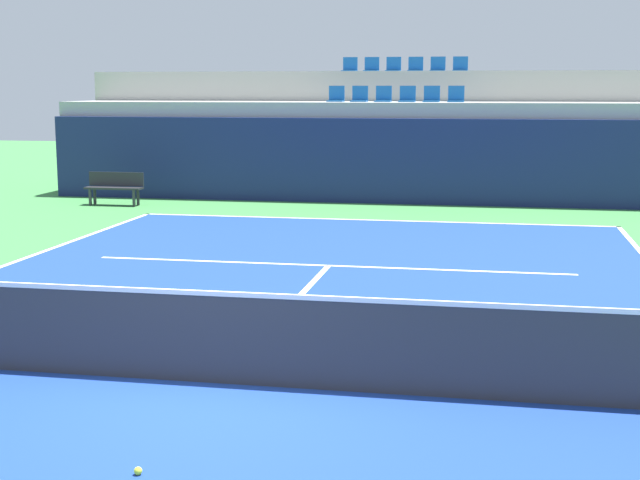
# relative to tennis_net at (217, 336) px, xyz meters

# --- Properties ---
(ground_plane) EXTENTS (80.00, 80.00, 0.00)m
(ground_plane) POSITION_rel_tennis_net_xyz_m (0.00, 0.00, -0.51)
(ground_plane) COLOR #387A3D
(court_surface) EXTENTS (11.00, 24.00, 0.01)m
(court_surface) POSITION_rel_tennis_net_xyz_m (0.00, 0.00, -0.50)
(court_surface) COLOR navy
(court_surface) RESTS_ON ground_plane
(baseline_far) EXTENTS (11.00, 0.10, 0.00)m
(baseline_far) POSITION_rel_tennis_net_xyz_m (0.00, 11.95, -0.50)
(baseline_far) COLOR white
(baseline_far) RESTS_ON court_surface
(service_line_far) EXTENTS (8.26, 0.10, 0.00)m
(service_line_far) POSITION_rel_tennis_net_xyz_m (0.00, 6.40, -0.50)
(service_line_far) COLOR white
(service_line_far) RESTS_ON court_surface
(centre_service_line) EXTENTS (0.10, 6.40, 0.00)m
(centre_service_line) POSITION_rel_tennis_net_xyz_m (0.00, 3.20, -0.50)
(centre_service_line) COLOR white
(centre_service_line) RESTS_ON court_surface
(back_wall) EXTENTS (18.63, 0.30, 2.23)m
(back_wall) POSITION_rel_tennis_net_xyz_m (0.00, 15.20, 0.61)
(back_wall) COLOR navy
(back_wall) RESTS_ON ground_plane
(stands_tier_lower) EXTENTS (18.63, 2.40, 2.63)m
(stands_tier_lower) POSITION_rel_tennis_net_xyz_m (0.00, 16.55, 0.81)
(stands_tier_lower) COLOR #9E9E99
(stands_tier_lower) RESTS_ON ground_plane
(stands_tier_upper) EXTENTS (18.63, 2.40, 3.49)m
(stands_tier_upper) POSITION_rel_tennis_net_xyz_m (0.00, 18.95, 1.24)
(stands_tier_upper) COLOR #9E9E99
(stands_tier_upper) RESTS_ON ground_plane
(seating_row_lower) EXTENTS (3.74, 0.44, 0.44)m
(seating_row_lower) POSITION_rel_tennis_net_xyz_m (-0.00, 16.64, 2.25)
(seating_row_lower) COLOR #145193
(seating_row_lower) RESTS_ON stands_tier_lower
(seating_row_upper) EXTENTS (3.74, 0.44, 0.44)m
(seating_row_upper) POSITION_rel_tennis_net_xyz_m (-0.00, 19.04, 3.11)
(seating_row_upper) COLOR #145193
(seating_row_upper) RESTS_ON stands_tier_upper
(tennis_net) EXTENTS (11.08, 0.08, 1.07)m
(tennis_net) POSITION_rel_tennis_net_xyz_m (0.00, 0.00, 0.00)
(tennis_net) COLOR black
(tennis_net) RESTS_ON court_surface
(player_bench) EXTENTS (1.50, 0.40, 0.85)m
(player_bench) POSITION_rel_tennis_net_xyz_m (-6.94, 13.50, -0.00)
(player_bench) COLOR #232328
(player_bench) RESTS_ON ground_plane
(tennis_ball_0) EXTENTS (0.07, 0.07, 0.07)m
(tennis_ball_0) POSITION_rel_tennis_net_xyz_m (0.06, -2.30, -0.47)
(tennis_ball_0) COLOR #CCE033
(tennis_ball_0) RESTS_ON court_surface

